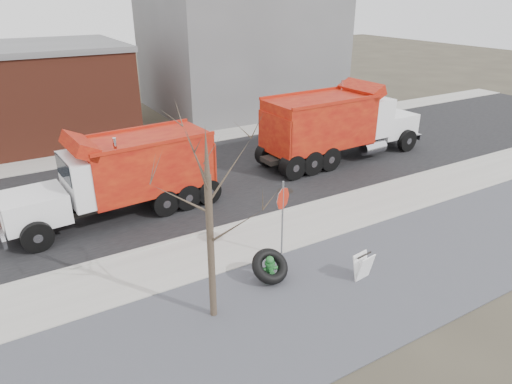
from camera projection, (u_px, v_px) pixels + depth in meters
ground at (265, 242)px, 15.64m from camera, size 120.00×120.00×0.00m
gravel_verge at (330, 295)px, 12.88m from camera, size 60.00×5.00×0.03m
sidewalk at (261, 238)px, 15.83m from camera, size 60.00×2.50×0.06m
curb at (243, 222)px, 16.84m from camera, size 60.00×0.15×0.11m
road at (192, 181)px, 20.60m from camera, size 60.00×9.40×0.02m
far_sidewalk at (151, 147)px, 25.07m from camera, size 60.00×2.00×0.06m
building_grey at (240, 51)px, 32.39m from camera, size 12.00×10.00×8.00m
bare_tree at (209, 203)px, 10.77m from camera, size 3.20×3.20×5.20m
fire_hydrant at (270, 270)px, 13.36m from camera, size 0.48×0.47×0.85m
truck_tire at (270, 266)px, 13.35m from camera, size 1.14×1.09×0.94m
stop_sign at (283, 206)px, 14.02m from camera, size 0.66×0.34×2.65m
sandwich_board at (363, 267)px, 13.43m from camera, size 0.64×0.45×0.82m
dump_truck_red_a at (338, 123)px, 22.61m from camera, size 9.30×2.83×3.72m
dump_truck_red_b at (123, 173)px, 16.91m from camera, size 7.92×2.82×3.32m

